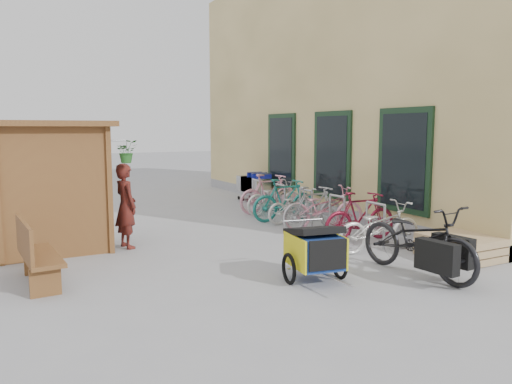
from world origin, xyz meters
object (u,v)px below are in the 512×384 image
pallet_stack (460,247)px  child_trailer (315,249)px  bike_0 (379,227)px  bike_1 (360,216)px  bench (35,252)px  bike_2 (323,208)px  bike_6 (274,197)px  cargo_bike (419,240)px  person_kiosk (126,206)px  shopping_carts (253,184)px  kiosk (47,168)px  bike_5 (285,200)px  bike_7 (269,193)px  bike_4 (295,206)px  bike_3 (313,208)px

pallet_stack → child_trailer: child_trailer is taller
bike_0 → bike_1: bike_1 is taller
bench → bike_2: bearing=8.6°
bike_0 → bike_6: 4.39m
cargo_bike → person_kiosk: (-3.54, 3.94, 0.25)m
bench → person_kiosk: person_kiosk is taller
pallet_stack → shopping_carts: shopping_carts is taller
kiosk → bike_5: kiosk is taller
kiosk → shopping_carts: bearing=32.1°
bench → bike_7: bike_7 is taller
person_kiosk → bike_4: (4.20, 0.66, -0.39)m
bike_2 → bike_4: 1.03m
kiosk → bike_0: size_ratio=1.41×
kiosk → person_kiosk: size_ratio=1.55×
pallet_stack → bike_3: bike_3 is taller
bench → bike_2: 6.17m
cargo_bike → bike_2: 3.66m
bike_2 → child_trailer: bearing=157.5°
bike_1 → bike_7: size_ratio=0.95×
person_kiosk → bench: bearing=122.4°
bench → bike_3: bike_3 is taller
bike_1 → bike_0: bearing=166.6°
bench → bike_5: size_ratio=0.88×
bike_0 → bike_6: (0.29, 4.38, -0.01)m
bike_7 → bike_4: bearing=173.1°
bike_2 → bike_5: bike_5 is taller
bike_1 → bike_2: bike_1 is taller
bike_6 → bike_7: size_ratio=0.98×
child_trailer → bike_6: (2.38, 5.32, -0.04)m
person_kiosk → bike_6: 4.77m
bike_1 → bike_4: 2.30m
pallet_stack → bike_6: size_ratio=0.69×
bike_4 → bike_5: bearing=10.3°
pallet_stack → bench: 6.93m
bike_0 → bike_1: size_ratio=1.05×
shopping_carts → child_trailer: shopping_carts is taller
bench → bike_5: (5.84, 2.67, 0.04)m
bike_1 → bike_6: 3.54m
bike_2 → bike_3: bearing=83.0°
pallet_stack → person_kiosk: 6.12m
bike_2 → bike_6: bearing=13.5°
bike_0 → child_trailer: bearing=119.4°
shopping_carts → bike_7: 2.16m
pallet_stack → bike_4: size_ratio=0.76×
kiosk → bike_4: kiosk is taller
shopping_carts → bike_5: (-0.84, -3.28, -0.02)m
kiosk → bike_6: 6.00m
bench → bike_7: 7.20m
bench → bike_0: 5.84m
kiosk → bike_2: 5.77m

